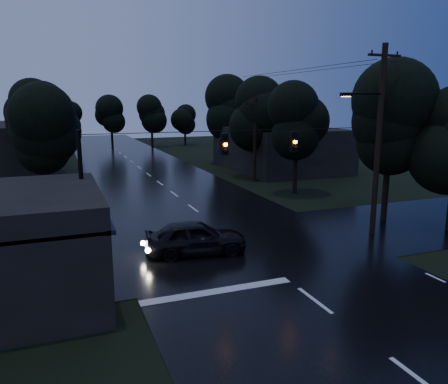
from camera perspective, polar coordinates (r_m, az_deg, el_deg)
ground at (r=13.31m, az=24.31°, el=-21.63°), size 160.00×160.00×0.00m
main_road at (r=39.11m, az=-8.37°, el=1.13°), size 12.00×120.00×0.02m
cross_street at (r=22.41m, az=2.01°, el=-6.76°), size 60.00×9.00×0.02m
building_far_right at (r=47.44m, az=7.22°, el=5.69°), size 10.00×14.00×4.40m
utility_pole_main at (r=24.42m, az=19.39°, el=6.74°), size 3.50×0.30×10.00m
utility_pole_far at (r=39.39m, az=4.06°, el=6.99°), size 2.00×0.30×7.50m
anchor_pole_left at (r=19.01m, az=-17.96°, el=-1.31°), size 0.18×0.18×6.00m
span_signals at (r=20.65m, az=4.64°, el=6.53°), size 15.00×0.37×1.12m
tree_corner_near at (r=27.58m, az=20.95°, el=8.66°), size 4.48×4.48×9.44m
tree_left_a at (r=29.61m, az=-22.45°, el=7.24°), size 3.92×3.92×8.26m
tree_left_b at (r=37.59m, az=-23.21°, el=8.52°), size 4.20×4.20×8.85m
tree_left_c at (r=47.59m, az=-23.62°, el=9.42°), size 4.48×4.48×9.44m
tree_right_a at (r=34.30m, az=9.48°, el=9.08°), size 4.20×4.20×8.85m
tree_right_b at (r=41.64m, az=4.57°, el=10.15°), size 4.48×4.48×9.44m
tree_right_c at (r=51.05m, az=0.26°, el=10.89°), size 4.76×4.76×10.03m
car at (r=20.75m, az=-3.71°, el=-5.94°), size 5.00×2.56×1.63m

